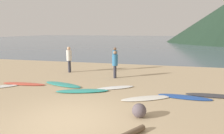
{
  "coord_description": "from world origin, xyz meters",
  "views": [
    {
      "loc": [
        2.72,
        -5.13,
        2.82
      ],
      "look_at": [
        -0.04,
        6.38,
        0.6
      ],
      "focal_mm": 31.0,
      "sensor_mm": 36.0,
      "label": 1
    }
  ],
  "objects_px": {
    "surfboard_2": "(63,84)",
    "surfboard_5": "(146,98)",
    "surfboard_1": "(24,84)",
    "surfboard_6": "(184,97)",
    "surfboard_7": "(214,96)",
    "beach_rock_far": "(139,110)",
    "person_0": "(115,62)",
    "surfboard_3": "(82,91)",
    "person_1": "(115,57)",
    "person_2": "(69,57)",
    "surfboard_4": "(115,88)"
  },
  "relations": [
    {
      "from": "surfboard_5",
      "to": "surfboard_6",
      "type": "relative_size",
      "value": 1.01
    },
    {
      "from": "surfboard_2",
      "to": "person_0",
      "type": "relative_size",
      "value": 1.41
    },
    {
      "from": "surfboard_6",
      "to": "person_0",
      "type": "xyz_separation_m",
      "value": [
        -3.67,
        2.76,
        0.95
      ]
    },
    {
      "from": "surfboard_5",
      "to": "surfboard_6",
      "type": "height_order",
      "value": "surfboard_5"
    },
    {
      "from": "surfboard_5",
      "to": "person_0",
      "type": "xyz_separation_m",
      "value": [
        -2.09,
        3.29,
        0.95
      ]
    },
    {
      "from": "surfboard_5",
      "to": "beach_rock_far",
      "type": "xyz_separation_m",
      "value": [
        -0.13,
        -1.83,
        0.2
      ]
    },
    {
      "from": "surfboard_1",
      "to": "surfboard_5",
      "type": "bearing_deg",
      "value": -10.0
    },
    {
      "from": "surfboard_6",
      "to": "person_0",
      "type": "height_order",
      "value": "person_0"
    },
    {
      "from": "surfboard_7",
      "to": "beach_rock_far",
      "type": "xyz_separation_m",
      "value": [
        -2.98,
        -2.81,
        0.19
      ]
    },
    {
      "from": "surfboard_4",
      "to": "surfboard_7",
      "type": "bearing_deg",
      "value": -32.26
    },
    {
      "from": "beach_rock_far",
      "to": "surfboard_4",
      "type": "bearing_deg",
      "value": 116.07
    },
    {
      "from": "surfboard_3",
      "to": "person_2",
      "type": "xyz_separation_m",
      "value": [
        -2.51,
        3.9,
        0.99
      ]
    },
    {
      "from": "person_1",
      "to": "person_2",
      "type": "bearing_deg",
      "value": -107.51
    },
    {
      "from": "surfboard_7",
      "to": "surfboard_3",
      "type": "bearing_deg",
      "value": -173.21
    },
    {
      "from": "surfboard_3",
      "to": "surfboard_6",
      "type": "relative_size",
      "value": 1.11
    },
    {
      "from": "surfboard_3",
      "to": "surfboard_4",
      "type": "bearing_deg",
      "value": 16.46
    },
    {
      "from": "surfboard_2",
      "to": "person_1",
      "type": "distance_m",
      "value": 4.95
    },
    {
      "from": "surfboard_7",
      "to": "beach_rock_far",
      "type": "height_order",
      "value": "beach_rock_far"
    },
    {
      "from": "surfboard_6",
      "to": "beach_rock_far",
      "type": "distance_m",
      "value": 2.92
    },
    {
      "from": "surfboard_2",
      "to": "beach_rock_far",
      "type": "xyz_separation_m",
      "value": [
        4.29,
        -2.91,
        0.19
      ]
    },
    {
      "from": "surfboard_1",
      "to": "person_1",
      "type": "xyz_separation_m",
      "value": [
        3.9,
        4.86,
        0.94
      ]
    },
    {
      "from": "surfboard_5",
      "to": "surfboard_7",
      "type": "height_order",
      "value": "surfboard_7"
    },
    {
      "from": "person_1",
      "to": "surfboard_2",
      "type": "bearing_deg",
      "value": -65.66
    },
    {
      "from": "surfboard_4",
      "to": "beach_rock_far",
      "type": "relative_size",
      "value": 4.03
    },
    {
      "from": "surfboard_2",
      "to": "surfboard_5",
      "type": "bearing_deg",
      "value": 1.33
    },
    {
      "from": "surfboard_6",
      "to": "person_2",
      "type": "relative_size",
      "value": 1.25
    },
    {
      "from": "surfboard_2",
      "to": "surfboard_7",
      "type": "distance_m",
      "value": 7.27
    },
    {
      "from": "surfboard_3",
      "to": "beach_rock_far",
      "type": "bearing_deg",
      "value": -53.45
    },
    {
      "from": "surfboard_1",
      "to": "surfboard_6",
      "type": "bearing_deg",
      "value": -5.01
    },
    {
      "from": "surfboard_2",
      "to": "person_0",
      "type": "bearing_deg",
      "value": 58.59
    },
    {
      "from": "beach_rock_far",
      "to": "person_1",
      "type": "bearing_deg",
      "value": 108.51
    },
    {
      "from": "surfboard_1",
      "to": "surfboard_7",
      "type": "bearing_deg",
      "value": -2.07
    },
    {
      "from": "surfboard_1",
      "to": "surfboard_4",
      "type": "bearing_deg",
      "value": 1.7
    },
    {
      "from": "surfboard_3",
      "to": "person_1",
      "type": "xyz_separation_m",
      "value": [
        0.37,
        5.34,
        0.93
      ]
    },
    {
      "from": "surfboard_1",
      "to": "surfboard_6",
      "type": "distance_m",
      "value": 8.09
    },
    {
      "from": "person_1",
      "to": "beach_rock_far",
      "type": "distance_m",
      "value": 7.87
    },
    {
      "from": "person_1",
      "to": "person_2",
      "type": "distance_m",
      "value": 3.22
    },
    {
      "from": "surfboard_2",
      "to": "surfboard_3",
      "type": "height_order",
      "value": "surfboard_3"
    },
    {
      "from": "surfboard_5",
      "to": "beach_rock_far",
      "type": "bearing_deg",
      "value": -121.24
    },
    {
      "from": "beach_rock_far",
      "to": "surfboard_2",
      "type": "bearing_deg",
      "value": 145.83
    },
    {
      "from": "surfboard_2",
      "to": "surfboard_4",
      "type": "height_order",
      "value": "surfboard_2"
    },
    {
      "from": "beach_rock_far",
      "to": "person_0",
      "type": "bearing_deg",
      "value": 111.0
    },
    {
      "from": "person_1",
      "to": "person_2",
      "type": "relative_size",
      "value": 0.94
    },
    {
      "from": "surfboard_6",
      "to": "surfboard_7",
      "type": "distance_m",
      "value": 1.35
    },
    {
      "from": "surfboard_6",
      "to": "person_2",
      "type": "xyz_separation_m",
      "value": [
        -7.08,
        3.64,
        1.01
      ]
    },
    {
      "from": "surfboard_5",
      "to": "surfboard_6",
      "type": "bearing_deg",
      "value": -8.74
    },
    {
      "from": "surfboard_1",
      "to": "beach_rock_far",
      "type": "relative_size",
      "value": 5.12
    },
    {
      "from": "surfboard_7",
      "to": "person_1",
      "type": "height_order",
      "value": "person_1"
    },
    {
      "from": "surfboard_3",
      "to": "person_1",
      "type": "relative_size",
      "value": 1.47
    },
    {
      "from": "surfboard_3",
      "to": "beach_rock_far",
      "type": "distance_m",
      "value": 3.55
    }
  ]
}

